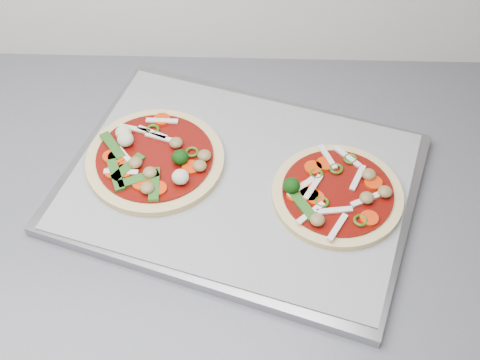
{
  "coord_description": "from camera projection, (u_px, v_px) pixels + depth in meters",
  "views": [
    {
      "loc": [
        0.7,
        0.7,
        1.64
      ],
      "look_at": [
        0.68,
        1.3,
        0.93
      ],
      "focal_mm": 50.0,
      "sensor_mm": 36.0,
      "label": 1
    }
  ],
  "objects": [
    {
      "name": "parchment",
      "position": [
        240.0,
        179.0,
        0.95
      ],
      "size": [
        0.54,
        0.46,
        0.0
      ],
      "primitive_type": "cube",
      "rotation": [
        0.0,
        0.0,
        -0.3
      ],
      "color": "gray",
      "rests_on": "baking_tray"
    },
    {
      "name": "pizza_left",
      "position": [
        154.0,
        159.0,
        0.96
      ],
      "size": [
        0.26,
        0.26,
        0.03
      ],
      "rotation": [
        0.0,
        0.0,
        -0.4
      ],
      "color": "#DCC57E",
      "rests_on": "parchment"
    },
    {
      "name": "pizza_right",
      "position": [
        336.0,
        194.0,
        0.92
      ],
      "size": [
        0.19,
        0.19,
        0.03
      ],
      "rotation": [
        0.0,
        0.0,
        -0.04
      ],
      "color": "#DCC57E",
      "rests_on": "parchment"
    },
    {
      "name": "baking_tray",
      "position": [
        240.0,
        183.0,
        0.95
      ],
      "size": [
        0.57,
        0.49,
        0.02
      ],
      "primitive_type": "cube",
      "rotation": [
        0.0,
        0.0,
        -0.32
      ],
      "color": "gray",
      "rests_on": "countertop"
    }
  ]
}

